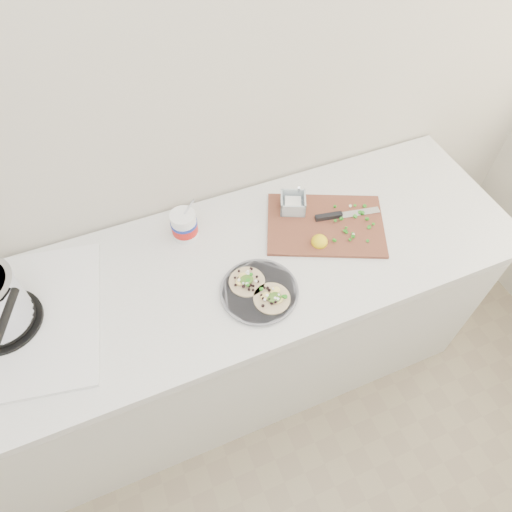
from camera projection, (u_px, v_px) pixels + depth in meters
name	position (u px, v px, depth m)	size (l,w,h in m)	color
counter	(190.00, 342.00, 1.86)	(2.44, 0.66, 0.90)	silver
taco_plate	(259.00, 290.00, 1.46)	(0.25, 0.25, 0.04)	slate
tub	(185.00, 223.00, 1.57)	(0.09, 0.09, 0.21)	white
cutboard	(324.00, 221.00, 1.64)	(0.50, 0.43, 0.07)	brown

